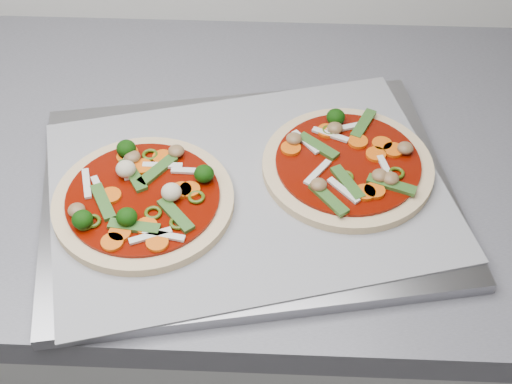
{
  "coord_description": "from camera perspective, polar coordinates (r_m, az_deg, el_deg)",
  "views": [
    {
      "loc": [
        0.31,
        0.62,
        1.53
      ],
      "look_at": [
        0.28,
        1.2,
        0.93
      ],
      "focal_mm": 50.0,
      "sensor_mm": 36.0,
      "label": 1
    }
  ],
  "objects": [
    {
      "name": "countertop",
      "position": [
        0.99,
        -16.41,
        2.83
      ],
      "size": [
        3.6,
        0.6,
        0.04
      ],
      "primitive_type": "cube",
      "color": "slate",
      "rests_on": "base_cabinet"
    },
    {
      "name": "base_cabinet",
      "position": [
        1.33,
        -12.37,
        -11.31
      ],
      "size": [
        3.6,
        0.6,
        0.86
      ],
      "primitive_type": "cube",
      "color": "#B0B0AE",
      "rests_on": "ground"
    },
    {
      "name": "baking_tray",
      "position": [
        0.86,
        -0.68,
        -0.09
      ],
      "size": [
        0.55,
        0.44,
        0.02
      ],
      "primitive_type": "cube",
      "rotation": [
        0.0,
        0.0,
        0.19
      ],
      "color": "gray",
      "rests_on": "countertop"
    },
    {
      "name": "pizza_left",
      "position": [
        0.84,
        -9.05,
        -0.5
      ],
      "size": [
        0.25,
        0.25,
        0.04
      ],
      "rotation": [
        0.0,
        0.0,
        -0.23
      ],
      "color": "#D0B582",
      "rests_on": "parchment"
    },
    {
      "name": "pizza_right",
      "position": [
        0.88,
        7.36,
        2.23
      ],
      "size": [
        0.22,
        0.22,
        0.04
      ],
      "rotation": [
        0.0,
        0.0,
        0.04
      ],
      "color": "#D0B582",
      "rests_on": "parchment"
    },
    {
      "name": "parchment",
      "position": [
        0.86,
        -0.68,
        0.32
      ],
      "size": [
        0.54,
        0.45,
        0.0
      ],
      "primitive_type": "cube",
      "rotation": [
        0.0,
        0.0,
        0.27
      ],
      "color": "#97979D",
      "rests_on": "baking_tray"
    }
  ]
}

